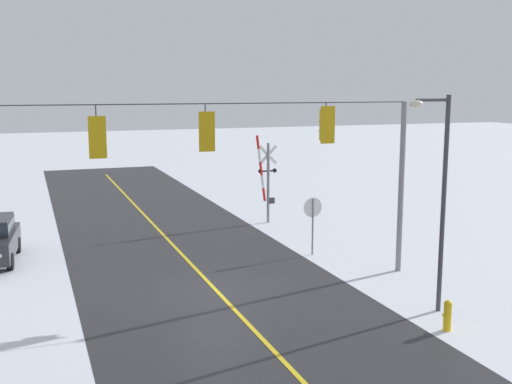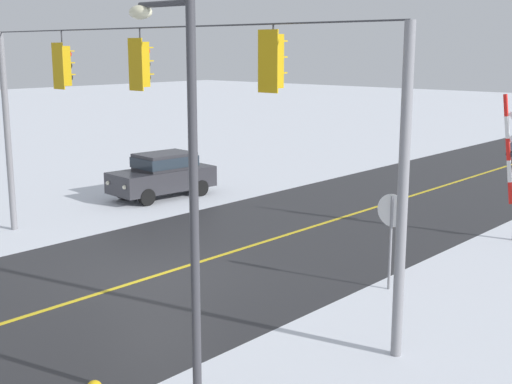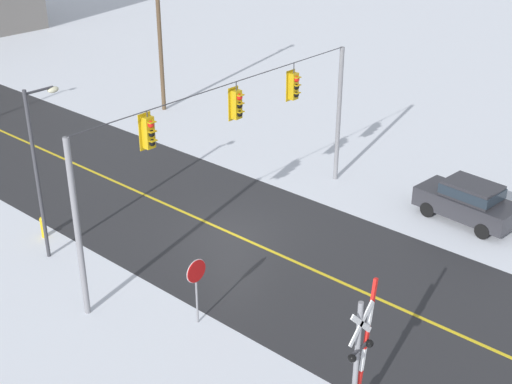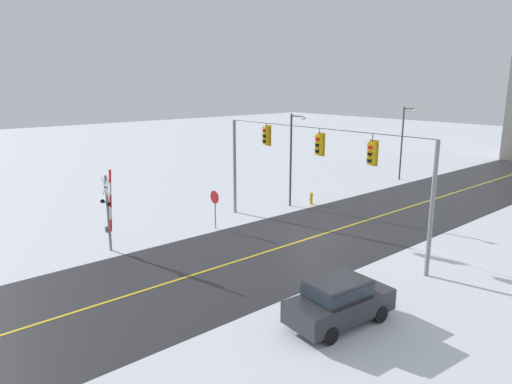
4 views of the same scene
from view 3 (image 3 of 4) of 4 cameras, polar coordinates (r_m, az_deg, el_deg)
name	(u,v)px [view 3 (image 3 of 4)]	position (r m, az deg, el deg)	size (l,w,h in m)	color
ground_plane	(233,234)	(27.90, -1.92, -3.44)	(160.00, 160.00, 0.00)	silver
road_asphalt	(135,191)	(31.87, -9.82, 0.12)	(9.00, 80.00, 0.01)	#28282B
lane_centre_line	(135,190)	(31.87, -9.82, 0.13)	(0.14, 72.00, 0.01)	gold
signal_span	(231,134)	(26.08, -2.02, 4.76)	(14.20, 0.47, 6.22)	gray
stop_sign	(196,277)	(22.11, -4.88, -6.95)	(0.80, 0.09, 2.35)	gray
railroad_crossing	(358,360)	(18.19, 8.33, -13.36)	(1.14, 0.31, 4.39)	gray
parked_car_charcoal	(468,200)	(29.70, 16.92, -0.64)	(2.13, 4.32, 1.74)	#2D2D33
streetlamp_near	(40,159)	(25.94, -17.20, 2.61)	(1.39, 0.28, 6.50)	#38383D
fire_hydrant	(43,226)	(28.73, -16.94, -2.68)	(0.24, 0.31, 0.88)	gold
utility_pole	(159,31)	(40.70, -7.87, 12.90)	(1.80, 0.24, 9.06)	brown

